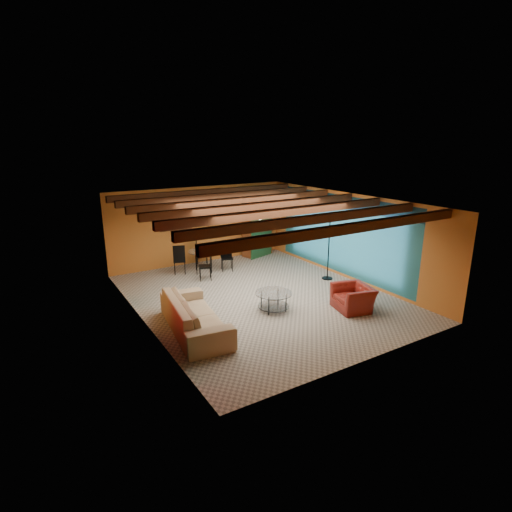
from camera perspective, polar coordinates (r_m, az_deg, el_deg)
room at (r=10.91m, az=0.25°, el=6.01°), size 6.52×8.01×2.71m
sofa at (r=9.52m, az=-8.60°, el=-8.16°), size 1.39×2.81×0.79m
armchair at (r=10.85m, az=13.49°, el=-5.73°), size 1.07×1.16×0.64m
coffee_table at (r=10.55m, az=2.48°, el=-6.36°), size 1.10×1.10×0.49m
dining_table at (r=13.53m, az=-7.41°, el=-0.20°), size 2.49×2.49×1.00m
armoire at (r=15.30m, az=0.20°, el=3.75°), size 1.25×0.88×1.99m
floor_lamp at (r=12.81m, az=10.19°, el=1.23°), size 0.52×0.52×2.08m
ceiling_fan at (r=10.81m, az=0.56°, el=5.92°), size 1.50×1.50×0.44m
painting at (r=14.07m, az=-11.22°, el=5.07°), size 1.05×0.03×0.65m
potted_plant at (r=15.09m, az=0.20°, el=8.25°), size 0.45×0.41×0.44m
vase at (r=13.38m, az=-7.50°, el=2.22°), size 0.22×0.22×0.17m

